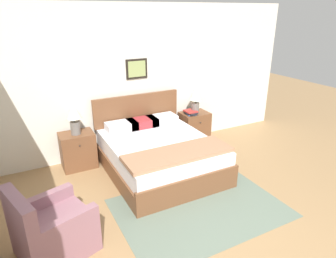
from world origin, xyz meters
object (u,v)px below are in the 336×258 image
at_px(table_lamp_near_window, 74,115).
at_px(table_lamp_by_door, 196,97).
at_px(nightstand_near_window, 78,150).
at_px(bed, 159,153).
at_px(nightstand_by_door, 194,127).
at_px(armchair, 51,231).

relative_size(table_lamp_near_window, table_lamp_by_door, 1.00).
xyz_separation_m(nightstand_near_window, table_lamp_near_window, (-0.00, -0.02, 0.63)).
xyz_separation_m(bed, nightstand_by_door, (1.14, 0.74, -0.00)).
bearing_deg(table_lamp_near_window, nightstand_near_window, 80.75).
bearing_deg(armchair, nightstand_by_door, 104.92).
bearing_deg(armchair, bed, 104.24).
xyz_separation_m(bed, table_lamp_by_door, (1.13, 0.71, 0.63)).
bearing_deg(nightstand_near_window, bed, -32.99).
height_order(nightstand_near_window, table_lamp_by_door, table_lamp_by_door).
height_order(armchair, nightstand_by_door, armchair).
distance_m(bed, table_lamp_near_window, 1.49).
relative_size(bed, nightstand_by_door, 3.19).
bearing_deg(nightstand_by_door, bed, -147.01).
distance_m(table_lamp_near_window, table_lamp_by_door, 2.27).
height_order(armchair, table_lamp_by_door, table_lamp_by_door).
xyz_separation_m(nightstand_near_window, table_lamp_by_door, (2.27, -0.02, 0.63)).
distance_m(nightstand_near_window, table_lamp_by_door, 2.35).
height_order(bed, nightstand_near_window, bed).
height_order(nightstand_near_window, nightstand_by_door, same).
bearing_deg(bed, table_lamp_near_window, 147.97).
bearing_deg(nightstand_by_door, nightstand_near_window, 180.00).
bearing_deg(nightstand_near_window, armchair, -110.02).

